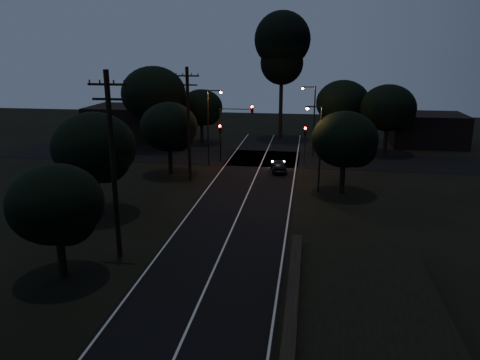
% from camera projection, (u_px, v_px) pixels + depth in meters
% --- Properties ---
extents(road_surface, '(60.00, 70.00, 0.03)m').
position_uv_depth(road_surface, '(252.00, 185.00, 42.75)').
color(road_surface, black).
rests_on(road_surface, ground).
extents(utility_pole_mid, '(2.20, 0.30, 11.00)m').
position_uv_depth(utility_pole_mid, '(113.00, 164.00, 26.71)').
color(utility_pole_mid, black).
rests_on(utility_pole_mid, ground).
extents(utility_pole_far, '(2.20, 0.30, 10.50)m').
position_uv_depth(utility_pole_far, '(188.00, 123.00, 42.95)').
color(utility_pole_far, black).
rests_on(utility_pole_far, ground).
extents(tree_left_b, '(5.00, 5.00, 6.35)m').
position_uv_depth(tree_left_b, '(58.00, 207.00, 24.46)').
color(tree_left_b, black).
rests_on(tree_left_b, ground).
extents(tree_left_c, '(6.09, 6.09, 7.69)m').
position_uv_depth(tree_left_c, '(96.00, 150.00, 34.08)').
color(tree_left_c, black).
rests_on(tree_left_c, ground).
extents(tree_left_d, '(5.59, 5.59, 7.10)m').
position_uv_depth(tree_left_d, '(171.00, 128.00, 45.32)').
color(tree_left_d, black).
rests_on(tree_left_d, ground).
extents(tree_far_nw, '(5.51, 5.51, 6.98)m').
position_uv_depth(tree_far_nw, '(203.00, 109.00, 60.64)').
color(tree_far_nw, black).
rests_on(tree_far_nw, ground).
extents(tree_far_w, '(7.87, 7.87, 10.04)m').
position_uv_depth(tree_far_w, '(155.00, 95.00, 56.94)').
color(tree_far_w, black).
rests_on(tree_far_w, ground).
extents(tree_far_ne, '(6.59, 6.59, 8.34)m').
position_uv_depth(tree_far_ne, '(345.00, 104.00, 57.79)').
color(tree_far_ne, black).
rests_on(tree_far_ne, ground).
extents(tree_far_e, '(6.38, 6.38, 8.09)m').
position_uv_depth(tree_far_e, '(390.00, 109.00, 54.27)').
color(tree_far_e, black).
rests_on(tree_far_e, ground).
extents(tree_right_a, '(5.58, 5.58, 7.09)m').
position_uv_depth(tree_right_a, '(347.00, 141.00, 39.15)').
color(tree_right_a, black).
rests_on(tree_right_a, ground).
extents(tall_pine, '(7.43, 7.43, 16.89)m').
position_uv_depth(tall_pine, '(282.00, 47.00, 62.00)').
color(tall_pine, black).
rests_on(tall_pine, ground).
extents(building_left, '(10.00, 8.00, 4.40)m').
position_uv_depth(building_left, '(128.00, 122.00, 64.88)').
color(building_left, black).
rests_on(building_left, ground).
extents(building_right, '(9.00, 7.00, 4.00)m').
position_uv_depth(building_right, '(427.00, 129.00, 60.16)').
color(building_right, black).
rests_on(building_right, ground).
extents(signal_left, '(0.28, 0.35, 4.10)m').
position_uv_depth(signal_left, '(220.00, 136.00, 51.07)').
color(signal_left, black).
rests_on(signal_left, ground).
extents(signal_right, '(0.28, 0.35, 4.10)m').
position_uv_depth(signal_right, '(305.00, 138.00, 49.76)').
color(signal_right, black).
rests_on(signal_right, ground).
extents(signal_mast, '(3.70, 0.35, 6.25)m').
position_uv_depth(signal_mast, '(235.00, 123.00, 50.43)').
color(signal_mast, black).
rests_on(signal_mast, ground).
extents(streetlight_a, '(1.66, 0.26, 8.00)m').
position_uv_depth(streetlight_a, '(210.00, 122.00, 48.79)').
color(streetlight_a, black).
rests_on(streetlight_a, ground).
extents(streetlight_b, '(1.66, 0.26, 8.00)m').
position_uv_depth(streetlight_b, '(312.00, 116.00, 52.98)').
color(streetlight_b, black).
rests_on(streetlight_b, ground).
extents(streetlight_c, '(1.46, 0.26, 7.50)m').
position_uv_depth(streetlight_c, '(318.00, 143.00, 39.67)').
color(streetlight_c, black).
rests_on(streetlight_c, ground).
extents(car, '(1.95, 3.86, 1.26)m').
position_uv_depth(car, '(279.00, 166.00, 47.28)').
color(car, black).
rests_on(car, ground).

